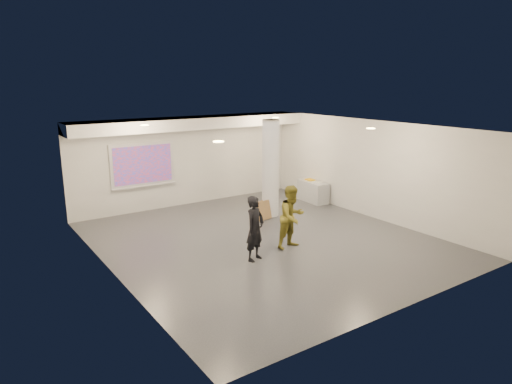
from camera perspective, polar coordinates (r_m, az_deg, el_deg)
floor at (r=12.24m, az=1.06°, el=-6.06°), size 8.00×9.00×0.01m
ceiling at (r=11.56m, az=1.13°, el=8.05°), size 8.00×9.00×0.01m
wall_back at (r=15.62m, az=-8.53°, el=3.89°), size 8.00×0.01×3.00m
wall_front at (r=8.68m, az=18.62°, el=-4.84°), size 8.00×0.01×3.00m
wall_left at (r=10.11m, az=-17.74°, el=-2.16°), size 0.01×9.00×3.00m
wall_right at (r=14.45m, az=14.15°, el=2.80°), size 0.01×9.00×3.00m
soffit_band at (r=14.96m, az=-7.78°, el=8.57°), size 8.00×1.10×0.36m
downlight_nw at (r=12.74m, az=-13.76°, el=8.11°), size 0.22×0.22×0.02m
downlight_ne at (r=14.87m, az=2.47°, el=9.27°), size 0.22×0.22×0.02m
downlight_sw at (r=9.13m, az=-4.71°, el=6.30°), size 0.22×0.22×0.02m
downlight_se at (r=11.92m, az=14.15°, el=7.71°), size 0.22×0.22×0.02m
column at (r=14.10m, az=1.83°, el=2.95°), size 0.52×0.52×3.00m
projection_screen at (r=14.96m, az=-13.97°, el=3.29°), size 2.10×0.13×1.42m
credenza at (r=16.09m, az=7.12°, el=0.07°), size 0.58×1.25×0.71m
papers_stack at (r=15.93m, az=7.69°, el=1.26°), size 0.31×0.36×0.02m
postit_pad at (r=16.21m, az=6.77°, el=1.54°), size 0.29×0.37×0.03m
cardboard_back at (r=14.25m, az=0.94°, el=-2.05°), size 0.51×0.33×0.52m
cardboard_front at (r=13.93m, az=1.00°, el=-2.32°), size 0.55×0.28×0.57m
woman at (r=10.72m, az=-0.13°, el=-4.58°), size 0.67×0.56×1.56m
man at (r=11.54m, az=4.52°, el=-3.12°), size 0.86×0.71×1.62m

